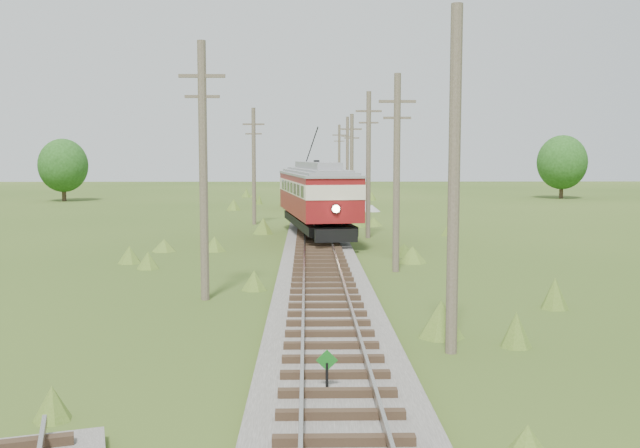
{
  "coord_description": "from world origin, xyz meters",
  "views": [
    {
      "loc": [
        -0.62,
        -12.87,
        5.05
      ],
      "look_at": [
        0.0,
        19.42,
        1.98
      ],
      "focal_mm": 40.0,
      "sensor_mm": 36.0,
      "label": 1
    }
  ],
  "objects_px": {
    "gravel_pile": "(365,206)",
    "streetcar": "(317,192)",
    "switch_marker": "(327,371)",
    "gondola": "(313,186)"
  },
  "relations": [
    {
      "from": "gravel_pile",
      "to": "streetcar",
      "type": "bearing_deg",
      "value": -102.08
    },
    {
      "from": "switch_marker",
      "to": "gondola",
      "type": "bearing_deg",
      "value": 89.79
    },
    {
      "from": "gravel_pile",
      "to": "gondola",
      "type": "bearing_deg",
      "value": 143.87
    },
    {
      "from": "streetcar",
      "to": "gondola",
      "type": "relative_size",
      "value": 1.54
    },
    {
      "from": "streetcar",
      "to": "gravel_pile",
      "type": "distance_m",
      "value": 22.97
    },
    {
      "from": "switch_marker",
      "to": "gondola",
      "type": "relative_size",
      "value": 0.12
    },
    {
      "from": "switch_marker",
      "to": "gravel_pile",
      "type": "xyz_separation_m",
      "value": [
        4.98,
        51.34,
        -0.13
      ]
    },
    {
      "from": "streetcar",
      "to": "gravel_pile",
      "type": "relative_size",
      "value": 4.44
    },
    {
      "from": "switch_marker",
      "to": "streetcar",
      "type": "bearing_deg",
      "value": 89.6
    },
    {
      "from": "switch_marker",
      "to": "gravel_pile",
      "type": "height_order",
      "value": "switch_marker"
    }
  ]
}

